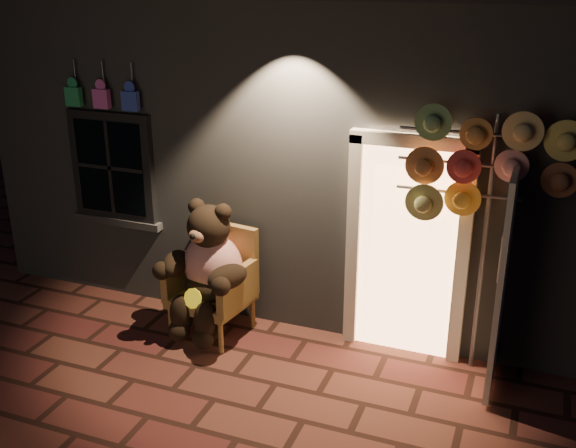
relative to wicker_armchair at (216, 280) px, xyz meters
The scene contains 5 objects.
ground 1.39m from the wicker_armchair, 65.00° to the right, with size 60.00×60.00×0.00m, color brown.
shop_building 3.12m from the wicker_armchair, 79.24° to the left, with size 7.30×5.95×3.51m.
wicker_armchair is the anchor object (origin of this frame).
teddy_bear 0.23m from the wicker_armchair, 95.50° to the right, with size 1.01×0.84×1.40m.
hat_rack 2.90m from the wicker_armchair, ahead, with size 1.50×0.22×2.46m.
Camera 1 is at (2.41, -4.43, 3.57)m, focal length 42.00 mm.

